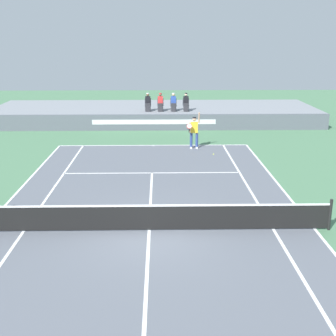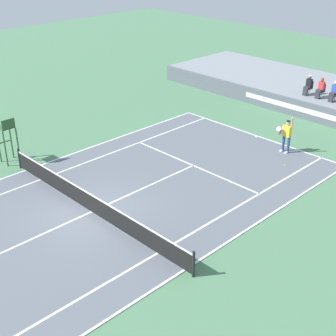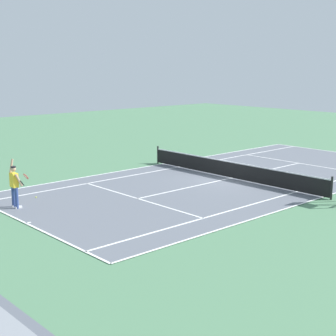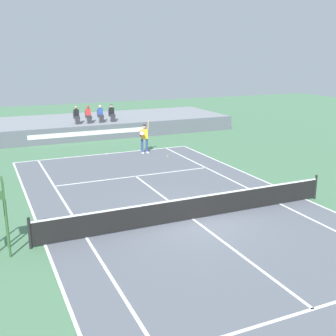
{
  "view_description": "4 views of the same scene",
  "coord_description": "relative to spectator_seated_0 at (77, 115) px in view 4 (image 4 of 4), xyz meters",
  "views": [
    {
      "loc": [
        0.35,
        -13.27,
        6.12
      ],
      "look_at": [
        0.7,
        3.91,
        1.0
      ],
      "focal_mm": 47.06,
      "sensor_mm": 36.0,
      "label": 1
    },
    {
      "loc": [
        14.96,
        -10.09,
        11.02
      ],
      "look_at": [
        0.7,
        3.91,
        1.0
      ],
      "focal_mm": 52.08,
      "sensor_mm": 36.0,
      "label": 2
    },
    {
      "loc": [
        -17.51,
        20.44,
        5.92
      ],
      "look_at": [
        0.7,
        3.91,
        1.0
      ],
      "focal_mm": 54.62,
      "sensor_mm": 36.0,
      "label": 3
    },
    {
      "loc": [
        -7.04,
        -13.3,
        6.13
      ],
      "look_at": [
        0.7,
        3.91,
        1.0
      ],
      "focal_mm": 45.31,
      "sensor_mm": 36.0,
      "label": 4
    }
  ],
  "objects": [
    {
      "name": "spectator_seated_0",
      "position": [
        0.0,
        0.0,
        0.0
      ],
      "size": [
        0.44,
        0.6,
        1.27
      ],
      "color": "#474C56",
      "rests_on": "bleacher_platform"
    },
    {
      "name": "spectator_seated_2",
      "position": [
        1.81,
        0.0,
        0.0
      ],
      "size": [
        0.44,
        0.6,
        1.27
      ],
      "color": "#474C56",
      "rests_on": "bleacher_platform"
    },
    {
      "name": "tennis_ball",
      "position": [
        3.73,
        -8.04,
        -1.66
      ],
      "size": [
        0.07,
        0.07,
        0.07
      ],
      "primitive_type": "sphere",
      "color": "#D1E533",
      "rests_on": "ground"
    },
    {
      "name": "net",
      "position": [
        0.44,
        -17.76,
        -1.17
      ],
      "size": [
        11.98,
        0.1,
        1.07
      ],
      "color": "black",
      "rests_on": "ground"
    },
    {
      "name": "tennis_player",
      "position": [
        2.77,
        -6.59,
        -0.7
      ],
      "size": [
        0.77,
        0.62,
        2.08
      ],
      "color": "navy",
      "rests_on": "ground"
    },
    {
      "name": "ground_plane",
      "position": [
        0.44,
        -17.76,
        -1.7
      ],
      "size": [
        80.0,
        80.0,
        0.0
      ],
      "primitive_type": "plane",
      "color": "#4C7A56"
    },
    {
      "name": "spectator_seated_1",
      "position": [
        0.88,
        0.0,
        0.0
      ],
      "size": [
        0.44,
        0.6,
        1.27
      ],
      "color": "#474C56",
      "rests_on": "bleacher_platform"
    },
    {
      "name": "spectator_seated_3",
      "position": [
        2.69,
        0.0,
        0.0
      ],
      "size": [
        0.44,
        0.6,
        1.27
      ],
      "color": "#474C56",
      "rests_on": "bleacher_platform"
    },
    {
      "name": "bleacher_platform",
      "position": [
        0.44,
        2.26,
        -1.15
      ],
      "size": [
        23.95,
        7.11,
        1.08
      ],
      "primitive_type": "cube",
      "color": "gray",
      "rests_on": "ground"
    },
    {
      "name": "court",
      "position": [
        0.44,
        -17.76,
        -1.69
      ],
      "size": [
        11.08,
        23.88,
        0.03
      ],
      "color": "slate",
      "rests_on": "ground"
    },
    {
      "name": "barrier_wall",
      "position": [
        0.44,
        -1.41,
        -1.15
      ],
      "size": [
        23.95,
        0.25,
        1.08
      ],
      "color": "#565B66",
      "rests_on": "ground"
    }
  ]
}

